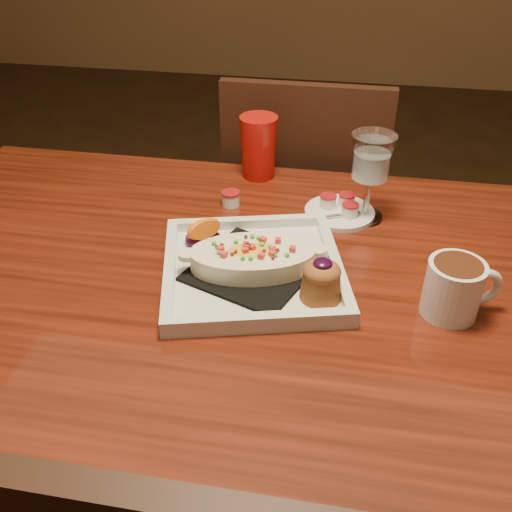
% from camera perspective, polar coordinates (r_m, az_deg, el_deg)
% --- Properties ---
extents(table, '(1.50, 0.90, 0.75)m').
position_cam_1_polar(table, '(1.02, 1.42, -7.31)').
color(table, maroon).
rests_on(table, floor).
extents(chair_far, '(0.42, 0.42, 0.93)m').
position_cam_1_polar(chair_far, '(1.61, 4.84, 3.65)').
color(chair_far, black).
rests_on(chair_far, floor).
extents(plate, '(0.37, 0.37, 0.08)m').
position_cam_1_polar(plate, '(0.96, 0.24, -0.92)').
color(plate, silver).
rests_on(plate, table).
extents(coffee_mug, '(0.12, 0.09, 0.09)m').
position_cam_1_polar(coffee_mug, '(0.93, 19.31, -2.91)').
color(coffee_mug, silver).
rests_on(coffee_mug, table).
extents(goblet, '(0.08, 0.08, 0.18)m').
position_cam_1_polar(goblet, '(1.11, 11.47, 9.19)').
color(goblet, silver).
rests_on(goblet, table).
extents(saucer, '(0.14, 0.14, 0.10)m').
position_cam_1_polar(saucer, '(1.16, 8.34, 4.54)').
color(saucer, silver).
rests_on(saucer, table).
extents(creamer_loose, '(0.04, 0.04, 0.03)m').
position_cam_1_polar(creamer_loose, '(1.18, -2.54, 5.78)').
color(creamer_loose, silver).
rests_on(creamer_loose, table).
extents(red_tumbler, '(0.08, 0.08, 0.14)m').
position_cam_1_polar(red_tumbler, '(1.28, 0.26, 10.83)').
color(red_tumbler, '#B5110C').
rests_on(red_tumbler, table).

